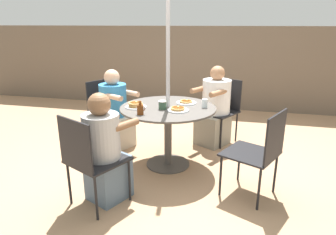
# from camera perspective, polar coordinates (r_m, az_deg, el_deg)

# --- Properties ---
(ground_plane) EXTENTS (12.00, 12.00, 0.00)m
(ground_plane) POSITION_cam_1_polar(r_m,az_deg,el_deg) (3.80, -0.00, -8.87)
(ground_plane) COLOR tan
(back_fence) EXTENTS (10.00, 0.06, 1.64)m
(back_fence) POSITION_cam_1_polar(r_m,az_deg,el_deg) (6.17, 5.98, 9.36)
(back_fence) COLOR brown
(back_fence) RESTS_ON ground
(patio_table) EXTENTS (1.13, 1.13, 0.75)m
(patio_table) POSITION_cam_1_polar(r_m,az_deg,el_deg) (3.58, -0.00, -0.29)
(patio_table) COLOR #4C4742
(patio_table) RESTS_ON ground
(umbrella_pole) EXTENTS (0.04, 0.04, 2.20)m
(umbrella_pole) POSITION_cam_1_polar(r_m,az_deg,el_deg) (3.45, -0.00, 7.67)
(umbrella_pole) COLOR #ADADB2
(umbrella_pole) RESTS_ON ground
(patio_chair_north) EXTENTS (0.64, 0.64, 0.91)m
(patio_chair_north) POSITION_cam_1_polar(r_m,az_deg,el_deg) (3.05, 17.11, -5.82)
(patio_chair_north) COLOR black
(patio_chair_north) RESTS_ON ground
(patio_chair_east) EXTENTS (0.65, 0.65, 0.91)m
(patio_chair_east) POSITION_cam_1_polar(r_m,az_deg,el_deg) (4.47, 10.22, 2.15)
(patio_chair_east) COLOR black
(patio_chair_east) RESTS_ON ground
(diner_east) EXTENTS (0.59, 0.64, 1.13)m
(diner_east) POSITION_cam_1_polar(r_m,az_deg,el_deg) (4.33, 8.85, 1.44)
(diner_east) COLOR gray
(diner_east) RESTS_ON ground
(patio_chair_south) EXTENTS (0.64, 0.64, 0.91)m
(patio_chair_south) POSITION_cam_1_polar(r_m,az_deg,el_deg) (4.40, -11.63, 1.80)
(patio_chair_south) COLOR black
(patio_chair_south) RESTS_ON ground
(diner_south) EXTENTS (0.60, 0.54, 1.09)m
(diner_south) POSITION_cam_1_polar(r_m,az_deg,el_deg) (4.27, -10.03, 0.95)
(diner_south) COLOR beige
(diner_south) RESTS_ON ground
(patio_chair_west) EXTENTS (0.64, 0.64, 0.91)m
(patio_chair_west) POSITION_cam_1_polar(r_m,az_deg,el_deg) (2.86, -14.81, -7.22)
(patio_chair_west) COLOR black
(patio_chair_west) RESTS_ON ground
(diner_west) EXTENTS (0.51, 0.57, 1.09)m
(diner_west) POSITION_cam_1_polar(r_m,az_deg,el_deg) (2.97, -11.92, -6.59)
(diner_west) COLOR slate
(diner_west) RESTS_ON ground
(pancake_plate_a) EXTENTS (0.25, 0.25, 0.07)m
(pancake_plate_a) POSITION_cam_1_polar(r_m,az_deg,el_deg) (3.53, -6.20, 2.32)
(pancake_plate_a) COLOR white
(pancake_plate_a) RESTS_ON patio_table
(pancake_plate_b) EXTENTS (0.25, 0.25, 0.05)m
(pancake_plate_b) POSITION_cam_1_polar(r_m,az_deg,el_deg) (3.38, 1.87, 1.57)
(pancake_plate_b) COLOR white
(pancake_plate_b) RESTS_ON patio_table
(pancake_plate_c) EXTENTS (0.25, 0.25, 0.04)m
(pancake_plate_c) POSITION_cam_1_polar(r_m,az_deg,el_deg) (3.70, 3.47, 2.93)
(pancake_plate_c) COLOR white
(pancake_plate_c) RESTS_ON patio_table
(syrup_bottle) EXTENTS (0.09, 0.07, 0.15)m
(syrup_bottle) POSITION_cam_1_polar(r_m,az_deg,el_deg) (3.24, -5.28, 1.57)
(syrup_bottle) COLOR #602D0F
(syrup_bottle) RESTS_ON patio_table
(coffee_cup) EXTENTS (0.09, 0.09, 0.10)m
(coffee_cup) POSITION_cam_1_polar(r_m,az_deg,el_deg) (3.43, -1.05, 2.40)
(coffee_cup) COLOR #33513D
(coffee_cup) RESTS_ON patio_table
(drinking_glass_a) EXTENTS (0.07, 0.07, 0.10)m
(drinking_glass_a) POSITION_cam_1_polar(r_m,az_deg,el_deg) (3.52, 6.99, 2.69)
(drinking_glass_a) COLOR silver
(drinking_glass_a) RESTS_ON patio_table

